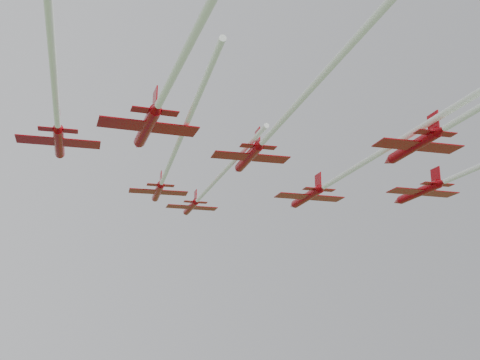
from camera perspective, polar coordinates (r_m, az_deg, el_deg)
jet_lead at (r=91.90m, az=-3.45°, el=-1.26°), size 17.26×43.54×2.53m
jet_row2_left at (r=71.96m, az=-6.85°, el=1.13°), size 20.04×45.81×2.37m
jet_row2_right at (r=79.54m, az=9.02°, el=0.02°), size 18.45×46.17×2.96m
jet_row3_left at (r=59.00m, az=-17.06°, el=7.18°), size 20.74×50.03×2.71m
jet_row3_mid at (r=60.70m, az=4.08°, el=5.74°), size 21.64×52.14×2.76m
jet_row3_right at (r=77.93m, az=20.47°, el=0.62°), size 18.09×46.04×2.89m
jet_row4_left at (r=42.59m, az=-4.68°, el=12.98°), size 22.42×65.00×2.82m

